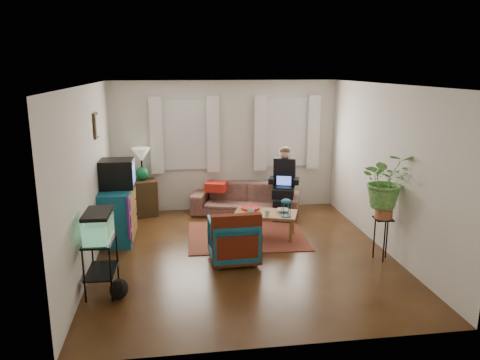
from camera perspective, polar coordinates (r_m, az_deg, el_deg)
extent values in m
cube|color=#4F2B14|center=(7.39, 0.45, -9.05)|extent=(4.50, 5.00, 0.01)
cube|color=white|center=(6.82, 0.49, 11.55)|extent=(4.50, 5.00, 0.01)
cube|color=silver|center=(9.42, -1.82, 4.15)|extent=(4.50, 0.01, 2.60)
cube|color=silver|center=(4.63, 5.15, -5.95)|extent=(4.50, 0.01, 2.60)
cube|color=silver|center=(7.02, -18.01, 0.21)|extent=(0.01, 5.00, 2.60)
cube|color=silver|center=(7.65, 17.38, 1.32)|extent=(0.01, 5.00, 2.60)
cube|color=white|center=(9.31, -6.74, 5.51)|extent=(1.08, 0.04, 1.38)
cube|color=white|center=(9.58, 5.67, 5.77)|extent=(1.08, 0.04, 1.38)
cube|color=white|center=(9.23, -6.73, 5.44)|extent=(1.36, 0.06, 1.50)
cube|color=white|center=(9.51, 5.78, 5.70)|extent=(1.36, 0.06, 1.50)
cube|color=#3D2616|center=(7.73, -17.07, 6.36)|extent=(0.04, 0.32, 0.40)
cube|color=maroon|center=(8.14, 0.80, -6.80)|extent=(2.06, 1.68, 0.01)
imported|color=brown|center=(9.22, 0.71, -1.74)|extent=(2.22, 1.41, 0.81)
cube|color=#3B2016|center=(9.39, -11.70, -2.09)|extent=(0.58, 0.58, 0.70)
cube|color=#116066|center=(8.10, -14.67, -4.10)|extent=(0.52, 1.00, 0.89)
cube|color=black|center=(8.02, -14.73, 0.76)|extent=(0.55, 0.51, 0.47)
cube|color=black|center=(6.37, -16.55, -9.97)|extent=(0.38, 0.65, 0.72)
cube|color=#7FD899|center=(6.18, -16.89, -5.30)|extent=(0.34, 0.59, 0.38)
ellipsoid|color=black|center=(6.22, -14.56, -12.52)|extent=(0.26, 0.37, 0.30)
imported|color=#136572|center=(7.03, -0.81, -7.07)|extent=(0.73, 0.69, 0.72)
cube|color=#9E0A0A|center=(6.72, -0.41, -6.70)|extent=(0.73, 0.20, 0.60)
cube|color=brown|center=(8.07, 3.11, -5.44)|extent=(1.17, 0.88, 0.43)
imported|color=white|center=(7.93, 1.33, -3.76)|extent=(0.15, 0.15, 0.09)
imported|color=beige|center=(7.82, 3.31, -4.05)|extent=(0.12, 0.12, 0.09)
imported|color=white|center=(8.05, 5.24, -3.71)|extent=(0.26, 0.26, 0.05)
cylinder|color=#B21414|center=(8.17, 1.28, -3.44)|extent=(0.41, 0.41, 0.04)
cube|color=black|center=(7.40, 16.89, -6.89)|extent=(0.31, 0.31, 0.66)
imported|color=#599947|center=(7.17, 17.32, -1.01)|extent=(0.81, 0.72, 0.83)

